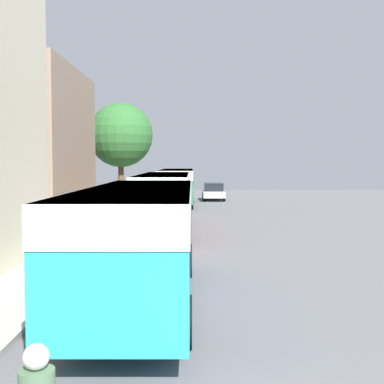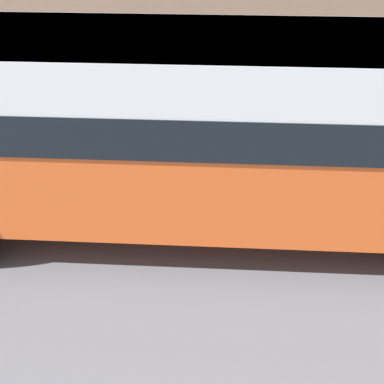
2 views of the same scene
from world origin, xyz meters
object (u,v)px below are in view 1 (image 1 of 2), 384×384
object	(u,v)px
bus_following	(162,193)
car_crossing	(211,191)
bus_lead	(137,228)
pedestrian_near_curb	(63,222)
bus_third_in_line	(174,182)

from	to	relation	value
bus_following	car_crossing	size ratio (longest dim) A/B	2.48
bus_lead	car_crossing	world-z (taller)	bus_lead
car_crossing	pedestrian_near_curb	xyz separation A→B (m)	(-7.03, -26.55, 0.27)
bus_lead	bus_following	distance (m)	14.23
bus_third_in_line	bus_following	bearing A→B (deg)	-90.79
bus_third_in_line	bus_lead	bearing A→B (deg)	-90.15
pedestrian_near_curb	bus_lead	bearing A→B (deg)	-65.76
car_crossing	pedestrian_near_curb	size ratio (longest dim) A/B	2.51
bus_following	pedestrian_near_curb	xyz separation A→B (m)	(-3.68, -5.77, -0.79)
car_crossing	bus_following	bearing A→B (deg)	-99.16
bus_lead	bus_following	world-z (taller)	bus_lead
bus_third_in_line	pedestrian_near_curb	xyz separation A→B (m)	(-3.88, -20.85, -0.79)
bus_following	bus_third_in_line	distance (m)	15.08
bus_following	pedestrian_near_curb	size ratio (longest dim) A/B	6.23
bus_following	pedestrian_near_curb	distance (m)	6.89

